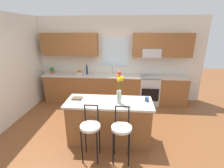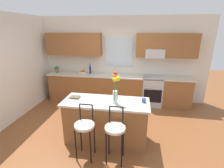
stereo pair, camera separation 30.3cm
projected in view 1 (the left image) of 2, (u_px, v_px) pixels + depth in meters
ground_plane at (110, 131)px, 3.90m from camera, size 14.00×14.00×0.00m
wall_left at (5, 71)px, 3.96m from camera, size 0.12×4.60×2.70m
back_wall_assembly at (116, 55)px, 5.29m from camera, size 5.60×0.50×2.70m
counter_run at (115, 88)px, 5.36m from camera, size 4.56×0.64×0.92m
sink_faucet at (112, 70)px, 5.31m from camera, size 0.02×0.13×0.23m
oven_range at (149, 90)px, 5.25m from camera, size 0.60×0.64×0.92m
kitchen_island at (109, 121)px, 3.45m from camera, size 1.75×0.69×0.92m
bar_stool_near at (90, 129)px, 2.89m from camera, size 0.36×0.36×1.04m
bar_stool_middle at (122, 130)px, 2.85m from camera, size 0.36×0.36×1.04m
flower_vase at (119, 87)px, 3.12m from camera, size 0.15×0.15×0.64m
mug_ceramic at (147, 99)px, 3.29m from camera, size 0.08×0.08×0.09m
cookbook at (77, 98)px, 3.41m from camera, size 0.20×0.15×0.03m
fruit_bowl_oranges at (79, 72)px, 5.29m from camera, size 0.24×0.24×0.16m
bottle_olive_oil at (87, 70)px, 5.24m from camera, size 0.06×0.06×0.33m
potted_plant_small at (52, 70)px, 5.34m from camera, size 0.18×0.12×0.22m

